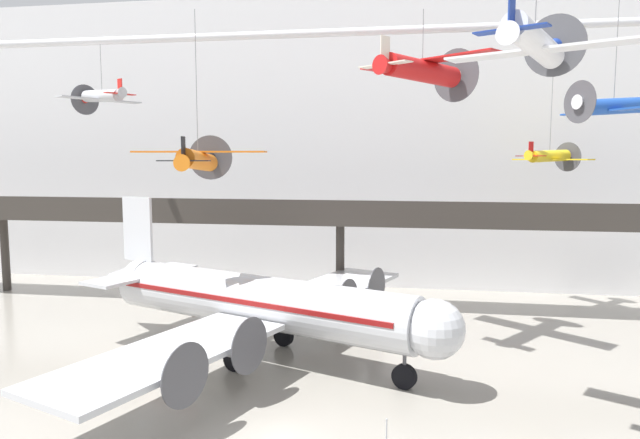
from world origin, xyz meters
TOP-DOWN VIEW (x-y plane):
  - hangar_back_wall at (0.00, 31.26)m, footprint 140.00×3.00m
  - mezzanine_walkway at (0.00, 22.02)m, footprint 110.00×3.20m
  - ceiling_truss_beam at (0.00, 20.84)m, footprint 120.00×0.60m
  - airliner_silver_main at (-3.40, 9.92)m, footprint 24.51×28.67m
  - suspended_plane_yellow_lowwing at (15.98, 23.85)m, footprint 5.44×5.47m
  - suspended_plane_blue_trainer at (16.89, 12.99)m, footprint 5.63×6.29m
  - suspended_plane_red_highwing at (6.17, 13.87)m, footprint 8.59×8.02m
  - suspended_plane_white_twin at (10.42, 2.22)m, footprint 7.20×6.41m
  - suspended_plane_silver_racer at (-18.83, 20.55)m, footprint 5.90×6.61m
  - suspended_plane_orange_highwing at (-7.19, 11.02)m, footprint 8.26×6.74m
  - stanchion_barrier at (4.84, 0.69)m, footprint 0.36×0.36m

SIDE VIEW (x-z plane):
  - stanchion_barrier at x=4.84m, z-range -0.21..0.87m
  - airliner_silver_main at x=-3.40m, z-range -1.29..7.98m
  - mezzanine_walkway at x=0.00m, z-range 2.72..11.40m
  - suspended_plane_orange_highwing at x=-7.19m, z-range 6.67..16.86m
  - suspended_plane_yellow_lowwing at x=15.98m, z-range 7.08..16.91m
  - hangar_back_wall at x=0.00m, z-range 0.00..26.55m
  - suspended_plane_blue_trainer at x=16.89m, z-range 11.25..18.26m
  - suspended_plane_white_twin at x=10.42m, z-range 13.71..19.12m
  - suspended_plane_silver_racer at x=-18.83m, z-range 14.05..19.43m
  - suspended_plane_red_highwing at x=6.17m, z-range 14.54..19.83m
  - ceiling_truss_beam at x=0.00m, z-range 20.78..21.38m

